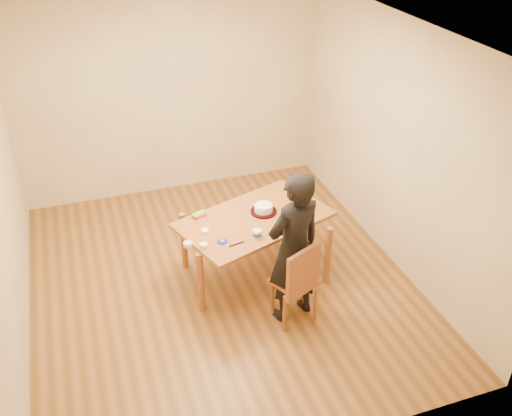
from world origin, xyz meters
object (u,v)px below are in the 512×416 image
object	(u,v)px
person	(294,248)
dining_table	(254,219)
dining_chair	(294,281)
cake	(264,208)
cake_plate	(264,212)

from	to	relation	value
person	dining_table	bearing A→B (deg)	-92.85
dining_chair	cake	size ratio (longest dim) A/B	1.94
dining_table	person	bearing A→B (deg)	-97.75
dining_table	dining_chair	xyz separation A→B (m)	(0.15, -0.78, -0.28)
dining_chair	cake	distance (m)	0.92
cake	cake_plate	bearing A→B (deg)	90.00
dining_table	cake_plate	world-z (taller)	cake_plate
dining_table	dining_chair	distance (m)	0.84
cake_plate	person	xyz separation A→B (m)	(0.02, -0.80, 0.05)
dining_table	person	world-z (taller)	person
dining_chair	cake_plate	bearing A→B (deg)	66.93
dining_table	cake	size ratio (longest dim) A/B	7.92
cake_plate	cake	bearing A→B (deg)	-90.00
dining_chair	cake_plate	xyz separation A→B (m)	(-0.02, 0.85, 0.31)
dining_table	cake_plate	size ratio (longest dim) A/B	5.52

